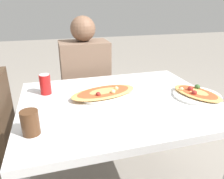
# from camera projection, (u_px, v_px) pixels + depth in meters

# --- Properties ---
(dining_table) EXTENTS (1.12, 0.89, 0.72)m
(dining_table) POSITION_uv_depth(u_px,v_px,m) (119.00, 111.00, 1.30)
(dining_table) COLOR silver
(dining_table) RESTS_ON ground_plane
(chair_far_seated) EXTENTS (0.40, 0.40, 0.90)m
(chair_far_seated) POSITION_uv_depth(u_px,v_px,m) (84.00, 89.00, 2.03)
(chair_far_seated) COLOR #3F2D1E
(chair_far_seated) RESTS_ON ground_plane
(person_seated) EXTENTS (0.40, 0.29, 1.15)m
(person_seated) POSITION_uv_depth(u_px,v_px,m) (85.00, 74.00, 1.85)
(person_seated) COLOR #2D2D38
(person_seated) RESTS_ON ground_plane
(pizza_main) EXTENTS (0.44, 0.29, 0.05)m
(pizza_main) POSITION_uv_depth(u_px,v_px,m) (104.00, 93.00, 1.32)
(pizza_main) COLOR white
(pizza_main) RESTS_ON dining_table
(soda_can) EXTENTS (0.07, 0.07, 0.12)m
(soda_can) POSITION_uv_depth(u_px,v_px,m) (45.00, 84.00, 1.33)
(soda_can) COLOR red
(soda_can) RESTS_ON dining_table
(drink_glass) EXTENTS (0.08, 0.08, 0.11)m
(drink_glass) POSITION_uv_depth(u_px,v_px,m) (30.00, 123.00, 0.93)
(drink_glass) COLOR #4C2D19
(drink_glass) RESTS_ON dining_table
(pizza_second) EXTENTS (0.28, 0.35, 0.06)m
(pizza_second) POSITION_uv_depth(u_px,v_px,m) (197.00, 94.00, 1.31)
(pizza_second) COLOR white
(pizza_second) RESTS_ON dining_table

